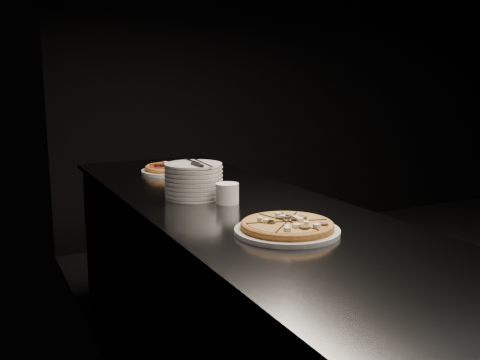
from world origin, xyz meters
name	(u,v)px	position (x,y,z in m)	size (l,w,h in m)	color
wall_left	(136,72)	(-2.50, 0.00, 1.40)	(0.02, 5.00, 2.80)	black
wall_back	(322,77)	(0.00, 2.50, 1.40)	(5.00, 0.02, 2.80)	black
counter	(237,317)	(-2.13, 0.00, 0.46)	(0.74, 2.44, 0.92)	#585B5F
pizza_mushroom	(287,227)	(-2.17, -0.44, 0.94)	(0.35, 0.35, 0.04)	silver
pizza_tomato	(174,169)	(-2.11, 0.73, 0.94)	(0.38, 0.38, 0.04)	silver
plate_stack	(194,180)	(-2.24, 0.16, 0.99)	(0.22, 0.22, 0.13)	silver
cutlery	(197,163)	(-2.23, 0.15, 1.06)	(0.09, 0.24, 0.01)	silver
ramekin	(227,193)	(-2.17, 0.01, 0.96)	(0.09, 0.09, 0.08)	silver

